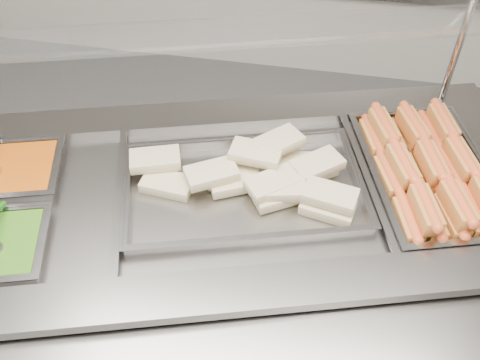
% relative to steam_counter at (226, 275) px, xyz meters
% --- Properties ---
extents(steam_counter, '(2.22, 1.45, 0.98)m').
position_rel_steam_counter_xyz_m(steam_counter, '(0.00, 0.00, 0.00)').
color(steam_counter, slate).
rests_on(steam_counter, ground).
extents(tray_rail, '(1.95, 0.93, 0.06)m').
position_rel_steam_counter_xyz_m(tray_rail, '(0.16, -0.53, 0.44)').
color(tray_rail, gray).
rests_on(tray_rail, steam_counter).
extents(sneeze_guard, '(1.81, 0.82, 0.48)m').
position_rel_steam_counter_xyz_m(sneeze_guard, '(-0.07, 0.23, 0.88)').
color(sneeze_guard, silver).
rests_on(sneeze_guard, steam_counter).
extents(pan_hotdogs, '(0.53, 0.68, 0.11)m').
position_rel_steam_counter_xyz_m(pan_hotdogs, '(0.65, 0.20, 0.44)').
color(pan_hotdogs, gray).
rests_on(pan_hotdogs, steam_counter).
extents(pan_wraps, '(0.83, 0.63, 0.08)m').
position_rel_steam_counter_xyz_m(pan_wraps, '(0.06, 0.02, 0.46)').
color(pan_wraps, gray).
rests_on(pan_wraps, steam_counter).
extents(pan_beans, '(0.39, 0.34, 0.11)m').
position_rel_steam_counter_xyz_m(pan_beans, '(-0.72, -0.05, 0.45)').
color(pan_beans, gray).
rests_on(pan_beans, steam_counter).
extents(hotdogs_in_buns, '(0.47, 0.61, 0.13)m').
position_rel_steam_counter_xyz_m(hotdogs_in_buns, '(0.64, 0.18, 0.50)').
color(hotdogs_in_buns, '#AB6823').
rests_on(hotdogs_in_buns, pan_hotdogs).
extents(tortilla_wraps, '(0.75, 0.34, 0.11)m').
position_rel_steam_counter_xyz_m(tortilla_wraps, '(0.12, 0.06, 0.50)').
color(tortilla_wraps, tan).
rests_on(tortilla_wraps, pan_wraps).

